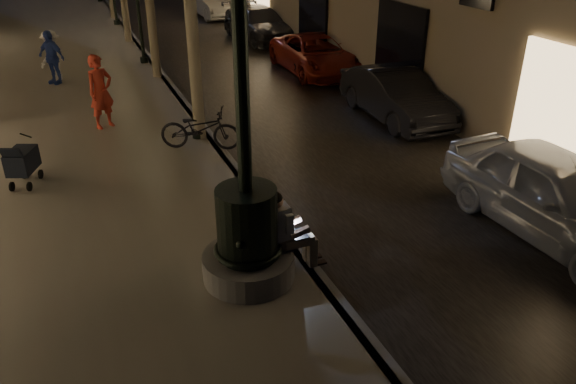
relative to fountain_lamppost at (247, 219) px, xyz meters
name	(u,v)px	position (x,y,z in m)	size (l,w,h in m)	color
ground	(159,74)	(1.00, 13.00, -1.21)	(120.00, 120.00, 0.00)	black
cobble_lane	(240,66)	(4.00, 13.00, -1.20)	(6.00, 45.00, 0.02)	black
promenade	(36,83)	(-3.00, 13.00, -1.11)	(8.00, 45.00, 0.20)	slate
curb_strip	(158,71)	(1.00, 13.00, -1.11)	(0.25, 45.00, 0.20)	#59595B
fountain_lamppost	(247,219)	(0.00, 0.00, 0.00)	(1.40, 1.40, 5.21)	#59595B
seated_man_laptop	(286,228)	(0.61, 0.00, -0.29)	(1.00, 0.34, 1.37)	tan
lamp_curb_a	(188,10)	(0.70, 6.00, 2.02)	(0.36, 0.36, 4.81)	black
stroller	(22,161)	(-3.19, 4.74, -0.48)	(0.67, 1.03, 1.05)	black
car_front	(557,195)	(5.54, -0.50, -0.44)	(1.82, 4.53, 1.54)	#A0A3A7
car_second	(395,95)	(6.19, 5.84, -0.53)	(1.44, 4.14, 1.37)	black
car_third	(315,55)	(6.20, 11.10, -0.57)	(2.11, 4.58, 1.27)	maroon
car_rear	(259,24)	(6.20, 17.00, -0.51)	(1.96, 4.82, 1.40)	#333339
car_fifth	(212,3)	(5.80, 23.34, -0.50)	(1.50, 4.30, 1.42)	#999894
pedestrian_red	(101,92)	(-1.32, 7.64, -0.08)	(0.68, 0.45, 1.86)	red
pedestrian_white	(53,56)	(-2.33, 12.76, -0.21)	(1.03, 0.59, 1.60)	silver
pedestrian_blue	(51,57)	(-2.37, 12.40, -0.18)	(0.98, 0.41, 1.67)	#283F96
bicycle	(200,129)	(0.60, 5.29, -0.52)	(0.65, 1.87, 0.98)	black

